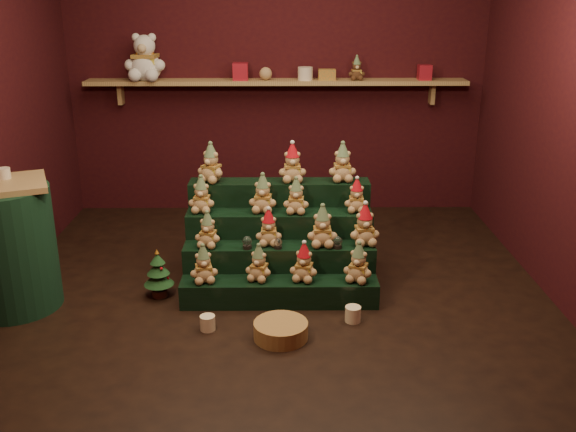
{
  "coord_description": "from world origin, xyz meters",
  "views": [
    {
      "loc": [
        0.05,
        -4.27,
        2.12
      ],
      "look_at": [
        0.09,
        0.25,
        0.52
      ],
      "focal_mm": 40.0,
      "sensor_mm": 36.0,
      "label": 1
    }
  ],
  "objects_px": {
    "mini_christmas_tree": "(158,274)",
    "mug_right": "(353,314)",
    "brown_bear": "(357,68)",
    "snow_globe_b": "(278,243)",
    "white_bear": "(145,51)",
    "side_table": "(8,247)",
    "snow_globe_a": "(247,243)",
    "wicker_basket": "(281,330)",
    "mug_left": "(208,323)",
    "snow_globe_c": "(338,242)",
    "riser_tier_front": "(279,292)"
  },
  "relations": [
    {
      "from": "snow_globe_c",
      "to": "brown_bear",
      "type": "distance_m",
      "value": 2.12
    },
    {
      "from": "snow_globe_c",
      "to": "wicker_basket",
      "type": "distance_m",
      "value": 0.84
    },
    {
      "from": "snow_globe_c",
      "to": "white_bear",
      "type": "xyz_separation_m",
      "value": [
        -1.67,
        1.83,
        1.18
      ]
    },
    {
      "from": "snow_globe_a",
      "to": "wicker_basket",
      "type": "xyz_separation_m",
      "value": [
        0.24,
        -0.64,
        -0.35
      ]
    },
    {
      "from": "side_table",
      "to": "white_bear",
      "type": "height_order",
      "value": "white_bear"
    },
    {
      "from": "riser_tier_front",
      "to": "mug_right",
      "type": "distance_m",
      "value": 0.57
    },
    {
      "from": "snow_globe_a",
      "to": "brown_bear",
      "type": "relative_size",
      "value": 0.43
    },
    {
      "from": "wicker_basket",
      "to": "brown_bear",
      "type": "xyz_separation_m",
      "value": [
        0.71,
        2.47,
        1.37
      ]
    },
    {
      "from": "riser_tier_front",
      "to": "wicker_basket",
      "type": "xyz_separation_m",
      "value": [
        0.01,
        -0.48,
        -0.04
      ]
    },
    {
      "from": "white_bear",
      "to": "mini_christmas_tree",
      "type": "bearing_deg",
      "value": -74.5
    },
    {
      "from": "riser_tier_front",
      "to": "mug_left",
      "type": "height_order",
      "value": "riser_tier_front"
    },
    {
      "from": "mini_christmas_tree",
      "to": "snow_globe_c",
      "type": "bearing_deg",
      "value": 1.59
    },
    {
      "from": "brown_bear",
      "to": "white_bear",
      "type": "bearing_deg",
      "value": 176.63
    },
    {
      "from": "snow_globe_c",
      "to": "wicker_basket",
      "type": "xyz_separation_m",
      "value": [
        -0.41,
        -0.64,
        -0.35
      ]
    },
    {
      "from": "mini_christmas_tree",
      "to": "mug_right",
      "type": "relative_size",
      "value": 3.45
    },
    {
      "from": "wicker_basket",
      "to": "brown_bear",
      "type": "distance_m",
      "value": 2.92
    },
    {
      "from": "wicker_basket",
      "to": "snow_globe_b",
      "type": "bearing_deg",
      "value": 91.75
    },
    {
      "from": "snow_globe_a",
      "to": "wicker_basket",
      "type": "distance_m",
      "value": 0.77
    },
    {
      "from": "wicker_basket",
      "to": "snow_globe_c",
      "type": "bearing_deg",
      "value": 57.43
    },
    {
      "from": "side_table",
      "to": "mini_christmas_tree",
      "type": "xyz_separation_m",
      "value": [
        0.99,
        0.14,
        -0.27
      ]
    },
    {
      "from": "snow_globe_b",
      "to": "mug_right",
      "type": "bearing_deg",
      "value": -40.02
    },
    {
      "from": "side_table",
      "to": "mug_left",
      "type": "xyz_separation_m",
      "value": [
        1.4,
        -0.36,
        -0.4
      ]
    },
    {
      "from": "snow_globe_b",
      "to": "mug_left",
      "type": "distance_m",
      "value": 0.79
    },
    {
      "from": "mug_right",
      "to": "brown_bear",
      "type": "height_order",
      "value": "brown_bear"
    },
    {
      "from": "snow_globe_c",
      "to": "brown_bear",
      "type": "height_order",
      "value": "brown_bear"
    },
    {
      "from": "mug_right",
      "to": "wicker_basket",
      "type": "height_order",
      "value": "wicker_basket"
    },
    {
      "from": "mug_left",
      "to": "brown_bear",
      "type": "xyz_separation_m",
      "value": [
        1.19,
        2.36,
        1.38
      ]
    },
    {
      "from": "side_table",
      "to": "wicker_basket",
      "type": "xyz_separation_m",
      "value": [
        1.88,
        -0.47,
        -0.4
      ]
    },
    {
      "from": "riser_tier_front",
      "to": "wicker_basket",
      "type": "height_order",
      "value": "riser_tier_front"
    },
    {
      "from": "snow_globe_a",
      "to": "white_bear",
      "type": "relative_size",
      "value": 0.17
    },
    {
      "from": "snow_globe_a",
      "to": "mini_christmas_tree",
      "type": "height_order",
      "value": "snow_globe_a"
    },
    {
      "from": "side_table",
      "to": "white_bear",
      "type": "bearing_deg",
      "value": 50.61
    },
    {
      "from": "riser_tier_front",
      "to": "snow_globe_b",
      "type": "distance_m",
      "value": 0.35
    },
    {
      "from": "mini_christmas_tree",
      "to": "white_bear",
      "type": "relative_size",
      "value": 0.69
    },
    {
      "from": "mini_christmas_tree",
      "to": "mug_right",
      "type": "xyz_separation_m",
      "value": [
        1.38,
        -0.39,
        -0.13
      ]
    },
    {
      "from": "mug_left",
      "to": "white_bear",
      "type": "bearing_deg",
      "value": 108.18
    },
    {
      "from": "snow_globe_c",
      "to": "mug_left",
      "type": "relative_size",
      "value": 0.89
    },
    {
      "from": "mug_right",
      "to": "white_bear",
      "type": "distance_m",
      "value": 3.24
    },
    {
      "from": "side_table",
      "to": "mug_right",
      "type": "relative_size",
      "value": 8.45
    },
    {
      "from": "snow_globe_c",
      "to": "mug_right",
      "type": "xyz_separation_m",
      "value": [
        0.08,
        -0.43,
        -0.35
      ]
    },
    {
      "from": "snow_globe_c",
      "to": "white_bear",
      "type": "bearing_deg",
      "value": 132.35
    },
    {
      "from": "mini_christmas_tree",
      "to": "mug_right",
      "type": "bearing_deg",
      "value": -15.82
    },
    {
      "from": "snow_globe_a",
      "to": "mug_right",
      "type": "bearing_deg",
      "value": -30.28
    },
    {
      "from": "snow_globe_b",
      "to": "white_bear",
      "type": "distance_m",
      "value": 2.51
    },
    {
      "from": "brown_bear",
      "to": "side_table",
      "type": "bearing_deg",
      "value": -145.67
    },
    {
      "from": "snow_globe_b",
      "to": "side_table",
      "type": "height_order",
      "value": "side_table"
    },
    {
      "from": "snow_globe_a",
      "to": "mini_christmas_tree",
      "type": "distance_m",
      "value": 0.69
    },
    {
      "from": "side_table",
      "to": "brown_bear",
      "type": "height_order",
      "value": "brown_bear"
    },
    {
      "from": "snow_globe_b",
      "to": "side_table",
      "type": "xyz_separation_m",
      "value": [
        -1.86,
        -0.17,
        0.05
      ]
    },
    {
      "from": "side_table",
      "to": "mug_left",
      "type": "bearing_deg",
      "value": -36.61
    }
  ]
}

